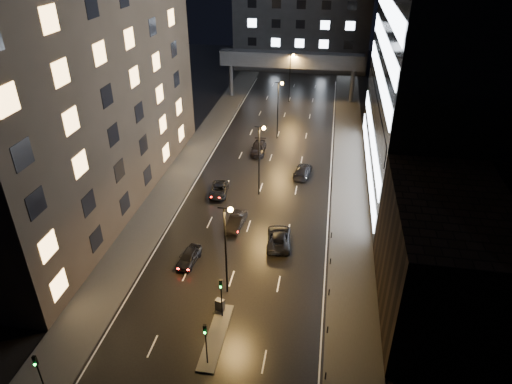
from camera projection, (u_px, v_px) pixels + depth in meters
ground at (271, 158)px, 73.78m from camera, size 160.00×160.00×0.00m
sidewalk_left at (187, 165)px, 71.26m from camera, size 5.00×110.00×0.15m
sidewalk_right at (349, 177)px, 67.67m from camera, size 5.00×110.00×0.15m
building_left at (65, 48)px, 53.37m from camera, size 15.00×48.00×40.00m
building_right_low at (443, 259)px, 41.41m from camera, size 10.00×18.00×12.00m
building_right_glass at (472, 19)px, 55.55m from camera, size 20.00×36.00×45.00m
building_far at (303, 17)px, 117.14m from camera, size 34.00×14.00×25.00m
skybridge at (291, 60)px, 95.27m from camera, size 30.00×3.00×10.00m
median_island at (216, 336)px, 41.21m from camera, size 1.60×8.00×0.15m
traffic_signal_near at (221, 292)px, 41.84m from camera, size 0.28×0.34×4.40m
traffic_signal_far at (206, 338)px, 37.13m from camera, size 0.28×0.34×4.40m
traffic_signal_corner at (38, 370)px, 34.63m from camera, size 0.28×0.34×4.40m
bollard_row at (328, 311)px, 43.44m from camera, size 0.12×25.12×0.90m
streetlight_near at (227, 240)px, 43.16m from camera, size 1.45×0.50×10.15m
streetlight_mid_a at (260, 152)px, 60.26m from camera, size 1.45×0.50×10.15m
streetlight_mid_b at (279, 103)px, 77.36m from camera, size 1.45×0.50×10.15m
streetlight_far at (291, 72)px, 94.46m from camera, size 1.45×0.50×10.15m
car_away_a at (189, 257)px, 50.12m from camera, size 2.20×4.50×1.48m
car_away_b at (236, 221)px, 56.21m from camera, size 2.07×4.77×1.53m
car_away_c at (219, 190)px, 63.14m from camera, size 2.78×5.22×1.40m
car_away_d at (259, 148)px, 75.05m from camera, size 2.46×5.58×1.59m
car_toward_a at (279, 238)px, 53.13m from camera, size 3.21×6.05×1.62m
car_toward_b at (303, 171)px, 68.03m from camera, size 2.88×5.63×1.56m
utility_cabinet at (220, 305)px, 43.72m from camera, size 0.93×0.74×1.21m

